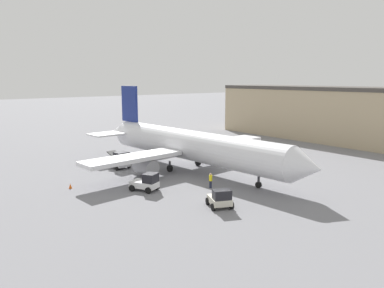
{
  "coord_description": "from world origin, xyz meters",
  "views": [
    {
      "loc": [
        37.94,
        -30.39,
        12.18
      ],
      "look_at": [
        0.0,
        0.0,
        3.61
      ],
      "focal_mm": 35.0,
      "sensor_mm": 36.0,
      "label": 1
    }
  ],
  "objects_px": {
    "belt_loader_truck": "(119,160)",
    "safety_cone_near": "(70,186)",
    "pushback_tug": "(220,199)",
    "ground_crew_worker": "(211,180)",
    "airplane": "(187,145)",
    "baggage_tug": "(146,182)"
  },
  "relations": [
    {
      "from": "belt_loader_truck",
      "to": "safety_cone_near",
      "type": "relative_size",
      "value": 6.6
    },
    {
      "from": "belt_loader_truck",
      "to": "safety_cone_near",
      "type": "distance_m",
      "value": 10.29
    },
    {
      "from": "belt_loader_truck",
      "to": "pushback_tug",
      "type": "bearing_deg",
      "value": -5.5
    },
    {
      "from": "safety_cone_near",
      "to": "belt_loader_truck",
      "type": "bearing_deg",
      "value": 120.68
    },
    {
      "from": "ground_crew_worker",
      "to": "safety_cone_near",
      "type": "distance_m",
      "value": 15.75
    },
    {
      "from": "safety_cone_near",
      "to": "ground_crew_worker",
      "type": "bearing_deg",
      "value": 52.05
    },
    {
      "from": "ground_crew_worker",
      "to": "pushback_tug",
      "type": "xyz_separation_m",
      "value": [
        5.43,
        -3.57,
        -0.04
      ]
    },
    {
      "from": "ground_crew_worker",
      "to": "safety_cone_near",
      "type": "bearing_deg",
      "value": 111.86
    },
    {
      "from": "airplane",
      "to": "pushback_tug",
      "type": "distance_m",
      "value": 15.69
    },
    {
      "from": "airplane",
      "to": "belt_loader_truck",
      "type": "bearing_deg",
      "value": -137.6
    },
    {
      "from": "baggage_tug",
      "to": "pushback_tug",
      "type": "distance_m",
      "value": 9.42
    },
    {
      "from": "airplane",
      "to": "belt_loader_truck",
      "type": "relative_size",
      "value": 10.51
    },
    {
      "from": "airplane",
      "to": "baggage_tug",
      "type": "relative_size",
      "value": 11.22
    },
    {
      "from": "ground_crew_worker",
      "to": "belt_loader_truck",
      "type": "bearing_deg",
      "value": 73.32
    },
    {
      "from": "airplane",
      "to": "safety_cone_near",
      "type": "bearing_deg",
      "value": -98.88
    },
    {
      "from": "pushback_tug",
      "to": "safety_cone_near",
      "type": "bearing_deg",
      "value": -125.31
    },
    {
      "from": "ground_crew_worker",
      "to": "baggage_tug",
      "type": "bearing_deg",
      "value": 119.6
    },
    {
      "from": "airplane",
      "to": "ground_crew_worker",
      "type": "height_order",
      "value": "airplane"
    },
    {
      "from": "airplane",
      "to": "baggage_tug",
      "type": "bearing_deg",
      "value": -67.45
    },
    {
      "from": "pushback_tug",
      "to": "ground_crew_worker",
      "type": "bearing_deg",
      "value": 171.04
    },
    {
      "from": "ground_crew_worker",
      "to": "belt_loader_truck",
      "type": "height_order",
      "value": "belt_loader_truck"
    },
    {
      "from": "belt_loader_truck",
      "to": "pushback_tug",
      "type": "height_order",
      "value": "belt_loader_truck"
    }
  ]
}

